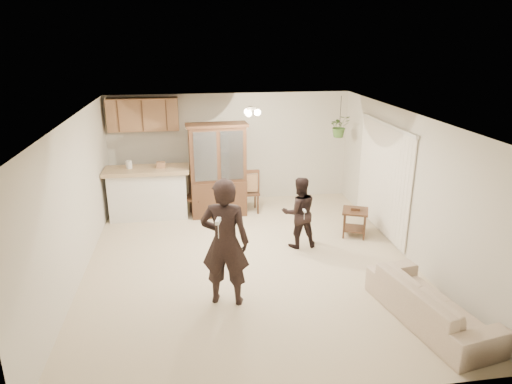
{
  "coord_description": "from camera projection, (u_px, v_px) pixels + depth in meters",
  "views": [
    {
      "loc": [
        -0.93,
        -7.03,
        3.69
      ],
      "look_at": [
        0.17,
        0.4,
        1.12
      ],
      "focal_mm": 32.0,
      "sensor_mm": 36.0,
      "label": 1
    }
  ],
  "objects": [
    {
      "name": "wall_back",
      "position": [
        231.0,
        148.0,
        10.54
      ],
      "size": [
        5.5,
        0.02,
        2.5
      ],
      "primitive_type": "cube",
      "color": "beige",
      "rests_on": "ground"
    },
    {
      "name": "wall_front",
      "position": [
        293.0,
        300.0,
        4.45
      ],
      "size": [
        5.5,
        0.02,
        2.5
      ],
      "primitive_type": "cube",
      "color": "beige",
      "rests_on": "ground"
    },
    {
      "name": "chair_bar",
      "position": [
        170.0,
        200.0,
        10.05
      ],
      "size": [
        0.57,
        0.57,
        0.94
      ],
      "rotation": [
        0.0,
        0.0,
        0.51
      ],
      "color": "#382514",
      "rests_on": "floor"
    },
    {
      "name": "chair_hutch_left",
      "position": [
        194.0,
        204.0,
        9.82
      ],
      "size": [
        0.55,
        0.55,
        0.93
      ],
      "rotation": [
        0.0,
        0.0,
        -0.44
      ],
      "color": "#382514",
      "rests_on": "floor"
    },
    {
      "name": "side_table",
      "position": [
        355.0,
        222.0,
        8.84
      ],
      "size": [
        0.62,
        0.62,
        0.59
      ],
      "rotation": [
        0.0,
        0.0,
        -0.38
      ],
      "color": "#382514",
      "rests_on": "floor"
    },
    {
      "name": "controller_child",
      "position": [
        304.0,
        211.0,
        7.93
      ],
      "size": [
        0.04,
        0.12,
        0.04
      ],
      "primitive_type": "cube",
      "rotation": [
        0.0,
        0.0,
        3.19
      ],
      "color": "white",
      "rests_on": "child"
    },
    {
      "name": "wall_left",
      "position": [
        75.0,
        201.0,
        7.11
      ],
      "size": [
        0.02,
        6.5,
        2.5
      ],
      "primitive_type": "cube",
      "color": "beige",
      "rests_on": "ground"
    },
    {
      "name": "controller_adult",
      "position": [
        218.0,
        221.0,
        5.82
      ],
      "size": [
        0.09,
        0.17,
        0.05
      ],
      "primitive_type": "cube",
      "rotation": [
        0.0,
        0.0,
        2.88
      ],
      "color": "white",
      "rests_on": "adult"
    },
    {
      "name": "sofa",
      "position": [
        432.0,
        298.0,
        6.12
      ],
      "size": [
        1.07,
        1.98,
        0.73
      ],
      "primitive_type": "imported",
      "rotation": [
        0.0,
        0.0,
        1.76
      ],
      "color": "beige",
      "rests_on": "floor"
    },
    {
      "name": "hanging_plant",
      "position": [
        340.0,
        126.0,
        9.87
      ],
      "size": [
        0.43,
        0.37,
        0.48
      ],
      "primitive_type": "imported",
      "color": "#396026",
      "rests_on": "ceiling"
    },
    {
      "name": "bar_top",
      "position": [
        147.0,
        170.0,
        9.5
      ],
      "size": [
        1.75,
        0.7,
        0.08
      ],
      "primitive_type": "cube",
      "color": "tan",
      "rests_on": "breakfast_bar"
    },
    {
      "name": "plant_cord",
      "position": [
        341.0,
        111.0,
        9.76
      ],
      "size": [
        0.01,
        0.01,
        0.65
      ],
      "primitive_type": "cylinder",
      "color": "black",
      "rests_on": "ceiling"
    },
    {
      "name": "ceiling_fixture",
      "position": [
        251.0,
        112.0,
        8.28
      ],
      "size": [
        0.36,
        0.36,
        0.2
      ],
      "primitive_type": null,
      "color": "#FFE6BF",
      "rests_on": "ceiling"
    },
    {
      "name": "breakfast_bar",
      "position": [
        149.0,
        195.0,
        9.68
      ],
      "size": [
        1.6,
        0.55,
        1.0
      ],
      "primitive_type": "cube",
      "color": "silver",
      "rests_on": "floor"
    },
    {
      "name": "vertical_blinds",
      "position": [
        383.0,
        179.0,
        8.76
      ],
      "size": [
        0.06,
        2.3,
        2.1
      ],
      "primitive_type": null,
      "color": "white",
      "rests_on": "wall_right"
    },
    {
      "name": "wall_right",
      "position": [
        407.0,
        185.0,
        7.88
      ],
      "size": [
        0.02,
        6.5,
        2.5
      ],
      "primitive_type": "cube",
      "color": "beige",
      "rests_on": "ground"
    },
    {
      "name": "adult",
      "position": [
        225.0,
        245.0,
        6.42
      ],
      "size": [
        0.74,
        0.59,
        1.8
      ],
      "primitive_type": "imported",
      "rotation": [
        0.0,
        0.0,
        2.88
      ],
      "color": "black",
      "rests_on": "floor"
    },
    {
      "name": "child",
      "position": [
        299.0,
        212.0,
        8.27
      ],
      "size": [
        0.68,
        0.54,
        1.35
      ],
      "primitive_type": "imported",
      "rotation": [
        0.0,
        0.0,
        3.19
      ],
      "color": "black",
      "rests_on": "floor"
    },
    {
      "name": "china_hutch",
      "position": [
        218.0,
        171.0,
        9.66
      ],
      "size": [
        1.3,
        0.57,
        2.0
      ],
      "rotation": [
        0.0,
        0.0,
        0.06
      ],
      "color": "#382514",
      "rests_on": "floor"
    },
    {
      "name": "ceiling",
      "position": [
        249.0,
        117.0,
        7.09
      ],
      "size": [
        5.5,
        6.5,
        0.02
      ],
      "primitive_type": "cube",
      "color": "white",
      "rests_on": "wall_back"
    },
    {
      "name": "upper_cabinets",
      "position": [
        143.0,
        114.0,
        9.83
      ],
      "size": [
        1.5,
        0.34,
        0.7
      ],
      "primitive_type": "cube",
      "color": "brown",
      "rests_on": "wall_back"
    },
    {
      "name": "chair_hutch_right",
      "position": [
        248.0,
        199.0,
        10.07
      ],
      "size": [
        0.46,
        0.46,
        1.01
      ],
      "rotation": [
        0.0,
        0.0,
        3.17
      ],
      "color": "#382514",
      "rests_on": "floor"
    },
    {
      "name": "floor",
      "position": [
        250.0,
        261.0,
        7.9
      ],
      "size": [
        6.5,
        6.5,
        0.0
      ],
      "primitive_type": "plane",
      "color": "beige",
      "rests_on": "ground"
    }
  ]
}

